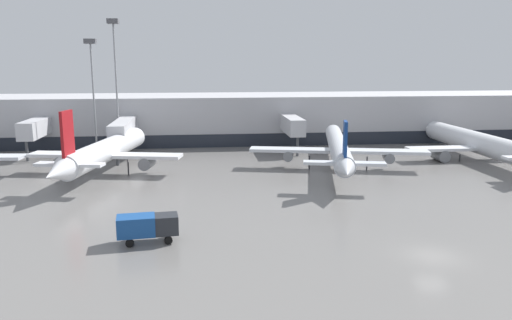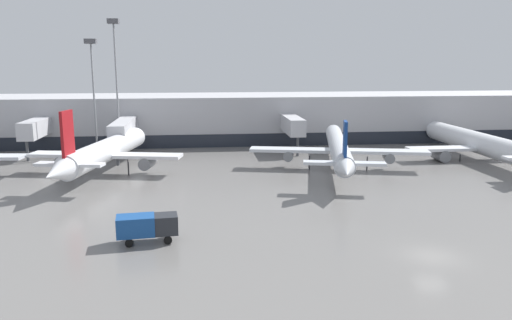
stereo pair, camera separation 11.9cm
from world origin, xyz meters
name	(u,v)px [view 2 (the right image)]	position (x,y,z in m)	size (l,w,h in m)	color
ground_plane	(432,256)	(0.00, 0.00, 0.00)	(320.00, 320.00, 0.00)	slate
terminal_building	(291,117)	(-0.30, 61.83, 4.50)	(160.00, 31.09, 9.00)	#B2B2B7
parked_jet_2	(338,148)	(1.39, 33.24, 3.17)	(25.71, 36.22, 8.57)	silver
parked_jet_3	(481,144)	(25.80, 37.23, 2.57)	(24.02, 39.22, 8.67)	silver
parked_jet_4	(105,151)	(-31.70, 33.78, 3.19)	(21.55, 32.72, 9.91)	silver
service_truck_0	(147,225)	(-23.24, 5.87, 1.52)	(5.37, 2.54, 2.43)	#19478C
apron_light_mast_2	(92,64)	(-36.10, 50.44, 14.98)	(1.80, 1.80, 19.09)	gray
apron_light_mast_4	(115,51)	(-32.29, 50.54, 17.14)	(1.80, 1.80, 22.31)	gray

